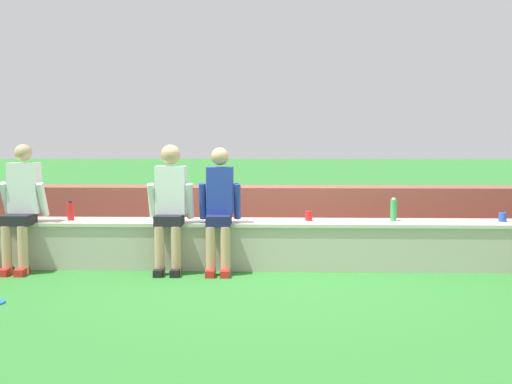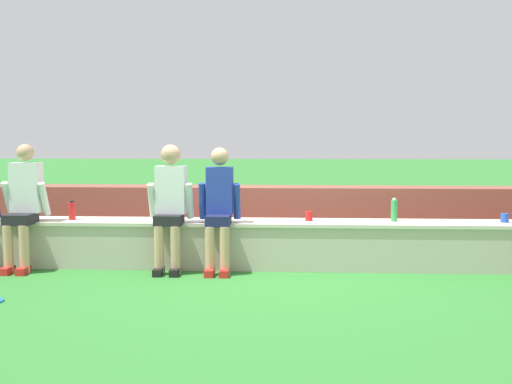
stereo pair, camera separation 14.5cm
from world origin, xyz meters
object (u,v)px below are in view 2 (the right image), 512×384
at_px(person_right_of_center, 219,206).
at_px(plastic_cup_middle, 505,218).
at_px(person_left_of_center, 23,203).
at_px(plastic_cup_right_end, 309,216).
at_px(person_center, 170,203).
at_px(water_bottle_mid_left, 394,210).
at_px(water_bottle_center_gap, 72,211).

xyz_separation_m(person_right_of_center, plastic_cup_middle, (3.32, 0.29, -0.16)).
height_order(person_left_of_center, plastic_cup_right_end, person_left_of_center).
bearing_deg(person_center, plastic_cup_right_end, 10.90).
distance_m(person_center, plastic_cup_right_end, 1.65).
relative_size(person_center, plastic_cup_middle, 13.89).
xyz_separation_m(person_center, person_right_of_center, (0.57, 0.00, -0.04)).
relative_size(person_right_of_center, water_bottle_mid_left, 5.18).
bearing_deg(plastic_cup_right_end, person_center, -169.10).
bearing_deg(water_bottle_mid_left, plastic_cup_right_end, -179.57).
distance_m(person_left_of_center, person_center, 1.73).
height_order(water_bottle_mid_left, water_bottle_center_gap, water_bottle_mid_left).
bearing_deg(water_bottle_mid_left, person_left_of_center, -175.99).
relative_size(person_left_of_center, person_center, 1.00).
distance_m(person_center, water_bottle_center_gap, 1.28).
relative_size(water_bottle_mid_left, plastic_cup_right_end, 2.41).
bearing_deg(plastic_cup_right_end, water_bottle_mid_left, 0.43).
height_order(person_left_of_center, person_center, person_left_of_center).
xyz_separation_m(water_bottle_mid_left, water_bottle_center_gap, (-3.86, -0.07, -0.02)).
distance_m(person_left_of_center, plastic_cup_middle, 5.63).
height_order(person_center, person_right_of_center, person_center).
xyz_separation_m(person_left_of_center, person_right_of_center, (2.30, -0.01, -0.02)).
bearing_deg(person_left_of_center, plastic_cup_right_end, 5.09).
xyz_separation_m(plastic_cup_right_end, plastic_cup_middle, (2.28, -0.01, -0.00)).
bearing_deg(person_right_of_center, person_left_of_center, 179.75).
bearing_deg(person_left_of_center, water_bottle_mid_left, 4.01).
relative_size(person_left_of_center, water_bottle_center_gap, 6.31).
bearing_deg(person_center, person_left_of_center, 179.59).
xyz_separation_m(person_left_of_center, water_bottle_center_gap, (0.49, 0.24, -0.12)).
bearing_deg(water_bottle_mid_left, person_right_of_center, -171.26).
bearing_deg(person_center, person_right_of_center, 0.26).
bearing_deg(plastic_cup_middle, plastic_cup_right_end, 179.67).
bearing_deg(water_bottle_center_gap, person_right_of_center, -7.74).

